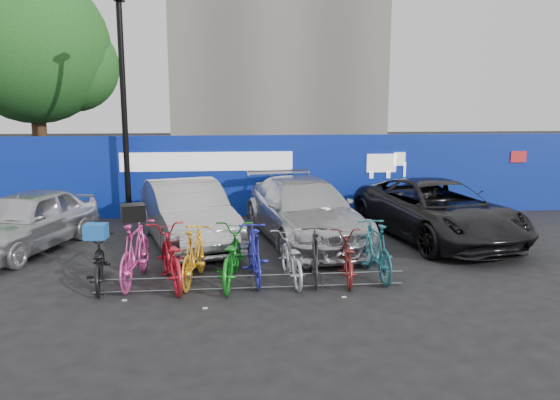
{
  "coord_description": "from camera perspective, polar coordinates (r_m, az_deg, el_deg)",
  "views": [
    {
      "loc": [
        -0.37,
        -10.04,
        3.38
      ],
      "look_at": [
        0.77,
        2.0,
        1.19
      ],
      "focal_mm": 35.0,
      "sensor_mm": 36.0,
      "label": 1
    }
  ],
  "objects": [
    {
      "name": "bike_4",
      "position": [
        10.27,
        -5.14,
        -5.85
      ],
      "size": [
        0.98,
        2.11,
        1.07
      ],
      "primitive_type": "imported",
      "rotation": [
        0.0,
        0.0,
        3.01
      ],
      "color": "#14781B",
      "rests_on": "ground"
    },
    {
      "name": "ground",
      "position": [
        10.6,
        -3.15,
        -8.33
      ],
      "size": [
        100.0,
        100.0,
        0.0
      ],
      "primitive_type": "plane",
      "color": "black",
      "rests_on": "ground"
    },
    {
      "name": "cargo_topcase",
      "position": [
        10.41,
        -15.11,
        -1.28
      ],
      "size": [
        0.5,
        0.47,
        0.31
      ],
      "primitive_type": "cube",
      "rotation": [
        0.0,
        0.0,
        0.27
      ],
      "color": "black",
      "rests_on": "bike_1"
    },
    {
      "name": "bike_8",
      "position": [
        10.51,
        7.0,
        -5.96
      ],
      "size": [
        0.83,
        1.79,
        0.91
      ],
      "primitive_type": "imported",
      "rotation": [
        0.0,
        0.0,
        3.01
      ],
      "color": "maroon",
      "rests_on": "ground"
    },
    {
      "name": "car_0",
      "position": [
        13.73,
        -25.03,
        -1.95
      ],
      "size": [
        2.81,
        4.41,
        1.4
      ],
      "primitive_type": "imported",
      "rotation": [
        0.0,
        0.0,
        -0.31
      ],
      "color": "#B9BABE",
      "rests_on": "ground"
    },
    {
      "name": "car_2",
      "position": [
        13.3,
        2.56,
        -1.12
      ],
      "size": [
        2.99,
        5.47,
        1.5
      ],
      "primitive_type": "imported",
      "rotation": [
        0.0,
        0.0,
        0.18
      ],
      "color": "silver",
      "rests_on": "ground"
    },
    {
      "name": "bike_rack",
      "position": [
        9.98,
        -3.02,
        -8.54
      ],
      "size": [
        5.6,
        0.03,
        0.3
      ],
      "color": "#595B60",
      "rests_on": "ground"
    },
    {
      "name": "tree",
      "position": [
        21.16,
        -23.74,
        14.02
      ],
      "size": [
        5.4,
        5.2,
        7.8
      ],
      "color": "#382314",
      "rests_on": "ground"
    },
    {
      "name": "car_3",
      "position": [
        13.99,
        16.08,
        -1.04
      ],
      "size": [
        3.38,
        5.62,
        1.46
      ],
      "primitive_type": "imported",
      "rotation": [
        0.0,
        0.0,
        0.19
      ],
      "color": "black",
      "rests_on": "ground"
    },
    {
      "name": "bike_0",
      "position": [
        10.6,
        -18.5,
        -6.27
      ],
      "size": [
        0.92,
        1.82,
        0.92
      ],
      "primitive_type": "imported",
      "rotation": [
        0.0,
        0.0,
        3.33
      ],
      "color": "black",
      "rests_on": "ground"
    },
    {
      "name": "bike_3",
      "position": [
        10.4,
        -8.92,
        -5.7
      ],
      "size": [
        0.83,
        1.85,
        1.08
      ],
      "primitive_type": "imported",
      "rotation": [
        0.0,
        0.0,
        2.95
      ],
      "color": "gold",
      "rests_on": "ground"
    },
    {
      "name": "cargo_crate",
      "position": [
        10.45,
        -18.68,
        -3.13
      ],
      "size": [
        0.41,
        0.33,
        0.28
      ],
      "primitive_type": "cube",
      "rotation": [
        0.0,
        0.0,
        -0.1
      ],
      "color": "blue",
      "rests_on": "bike_0"
    },
    {
      "name": "bike_2",
      "position": [
        10.35,
        -11.39,
        -5.86
      ],
      "size": [
        1.2,
        2.17,
        1.08
      ],
      "primitive_type": "imported",
      "rotation": [
        0.0,
        0.0,
        3.39
      ],
      "color": "red",
      "rests_on": "ground"
    },
    {
      "name": "bike_1",
      "position": [
        10.59,
        -14.91,
        -5.29
      ],
      "size": [
        0.76,
        2.05,
        1.2
      ],
      "primitive_type": "imported",
      "rotation": [
        0.0,
        0.0,
        3.04
      ],
      "color": "#DD4197",
      "rests_on": "ground"
    },
    {
      "name": "bike_6",
      "position": [
        10.37,
        1.12,
        -6.1
      ],
      "size": [
        0.77,
        1.79,
        0.91
      ],
      "primitive_type": "imported",
      "rotation": [
        0.0,
        0.0,
        3.24
      ],
      "color": "#B1B4B9",
      "rests_on": "ground"
    },
    {
      "name": "bike_9",
      "position": [
        10.74,
        9.98,
        -5.11
      ],
      "size": [
        0.61,
        1.88,
        1.11
      ],
      "primitive_type": "imported",
      "rotation": [
        0.0,
        0.0,
        3.19
      ],
      "color": "#1E5F6A",
      "rests_on": "ground"
    },
    {
      "name": "bike_7",
      "position": [
        10.41,
        3.68,
        -5.77
      ],
      "size": [
        0.67,
        1.73,
        1.01
      ],
      "primitive_type": "imported",
      "rotation": [
        0.0,
        0.0,
        3.03
      ],
      "color": "#252528",
      "rests_on": "ground"
    },
    {
      "name": "hoarding",
      "position": [
        16.19,
        -4.01,
        2.54
      ],
      "size": [
        22.0,
        0.18,
        2.4
      ],
      "color": "navy",
      "rests_on": "ground"
    },
    {
      "name": "car_1",
      "position": [
        13.1,
        -9.69,
        -1.42
      ],
      "size": [
        2.83,
        4.86,
        1.51
      ],
      "primitive_type": "imported",
      "rotation": [
        0.0,
        0.0,
        0.28
      ],
      "color": "#9E9DA2",
      "rests_on": "ground"
    },
    {
      "name": "bike_5",
      "position": [
        10.37,
        -2.69,
        -5.61
      ],
      "size": [
        0.63,
        1.83,
        1.09
      ],
      "primitive_type": "imported",
      "rotation": [
        0.0,
        0.0,
        3.21
      ],
      "color": "#2325A0",
      "rests_on": "ground"
    },
    {
      "name": "lamppost",
      "position": [
        15.7,
        -16.0,
        9.5
      ],
      "size": [
        0.25,
        0.5,
        6.11
      ],
      "color": "black",
      "rests_on": "ground"
    }
  ]
}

